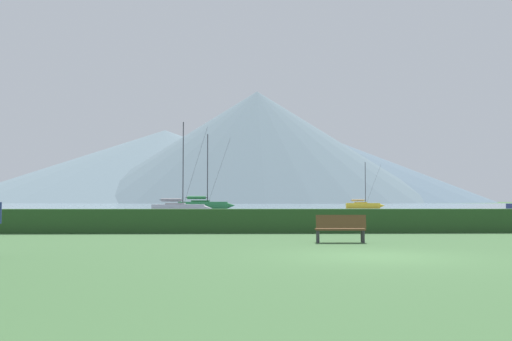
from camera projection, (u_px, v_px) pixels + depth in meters
The scene contains 11 objects.
ground_plane at pixel (375, 256), 14.80m from camera, with size 1000.00×1000.00×0.00m, color #385B33.
harbor_water at pixel (252, 206), 151.55m from camera, with size 320.00×246.00×0.00m, color gray.
hedge_line at pixel (317, 221), 25.81m from camera, with size 80.00×1.20×1.06m, color #284C23.
sailboat_slip_2 at pixel (179, 207), 68.33m from camera, with size 7.14×2.19×10.86m.
sailboat_slip_5 at pixel (204, 205), 91.80m from camera, with size 9.01×2.72×12.14m.
sailboat_slip_7 at pixel (363, 205), 104.40m from camera, with size 7.11×2.84×8.45m.
park_bench_near_path at pixel (340, 227), 19.59m from camera, with size 1.71×0.52×0.95m.
distant_hill_west_ridge at pixel (257, 147), 346.69m from camera, with size 209.42×209.42×67.64m, color slate.
distant_hill_central_peak at pixel (270, 159), 415.56m from camera, with size 305.00×305.00×62.74m, color #4C6070.
distant_hill_east_ridge at pixel (237, 164), 383.86m from camera, with size 246.92×246.92×52.08m, color slate.
distant_hill_far_shoulder at pixel (165, 166), 405.09m from camera, with size 283.14×283.14×51.15m, color slate.
Camera 1 is at (-3.54, -14.79, 1.44)m, focal length 40.26 mm.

